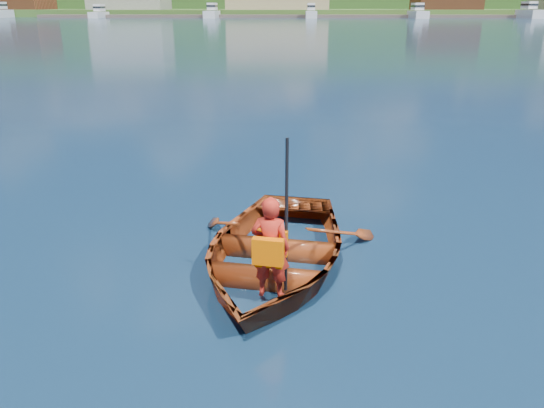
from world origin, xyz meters
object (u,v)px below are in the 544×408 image
Objects in this scene: child_paddler at (270,248)px; dock at (332,16)px; marina_yachts at (262,12)px; rowboat at (273,250)px.

dock is at bearing 85.89° from child_paddler.
marina_yachts is (-18.92, -4.70, 1.00)m from dock.
marina_yachts is at bearing 93.29° from child_paddler.
child_paddler is 143.90m from marina_yachts.
child_paddler is at bearing -89.68° from rowboat.
child_paddler is at bearing -94.11° from dock.
rowboat is 147.84m from dock.
rowboat is 143.00m from marina_yachts.
dock is 19.52m from marina_yachts.
child_paddler reaches higher than dock.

